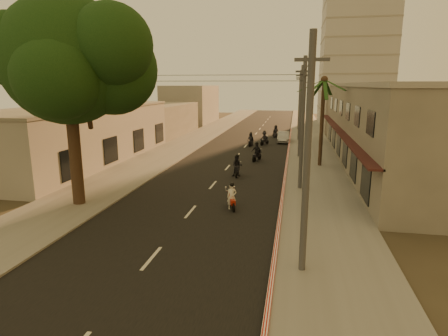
{
  "coord_description": "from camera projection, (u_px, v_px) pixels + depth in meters",
  "views": [
    {
      "loc": [
        5.72,
        -17.71,
        7.15
      ],
      "look_at": [
        1.31,
        5.43,
        1.9
      ],
      "focal_mm": 30.0,
      "sensor_mm": 36.0,
      "label": 1
    }
  ],
  "objects": [
    {
      "name": "distant_tower",
      "position": [
        357.0,
        46.0,
        67.3
      ],
      "size": [
        12.1,
        12.1,
        28.0
      ],
      "color": "#B7B5B2",
      "rests_on": "ground"
    },
    {
      "name": "utility_poles",
      "position": [
        302.0,
        91.0,
        36.2
      ],
      "size": [
        1.2,
        48.26,
        9.0
      ],
      "color": "#38383A",
      "rests_on": "ground"
    },
    {
      "name": "scooter_mid_b",
      "position": [
        257.0,
        152.0,
        35.63
      ],
      "size": [
        1.29,
        1.84,
        1.87
      ],
      "rotation": [
        0.0,
        0.0,
        -0.32
      ],
      "color": "black",
      "rests_on": "ground"
    },
    {
      "name": "filler_right",
      "position": [
        349.0,
        111.0,
        59.51
      ],
      "size": [
        8.0,
        14.0,
        6.0
      ],
      "primitive_type": "cube",
      "color": "gray",
      "rests_on": "ground"
    },
    {
      "name": "scooter_red",
      "position": [
        232.0,
        197.0,
        21.85
      ],
      "size": [
        0.9,
        1.6,
        1.64
      ],
      "rotation": [
        0.0,
        0.0,
        0.36
      ],
      "color": "black",
      "rests_on": "ground"
    },
    {
      "name": "broadleaf_tree",
      "position": [
        75.0,
        61.0,
        21.0
      ],
      "size": [
        9.6,
        8.7,
        12.1
      ],
      "color": "black",
      "rests_on": "ground"
    },
    {
      "name": "sidewalk_right",
      "position": [
        312.0,
        157.0,
        37.37
      ],
      "size": [
        5.0,
        140.0,
        0.12
      ],
      "primitive_type": "cube",
      "color": "slate",
      "rests_on": "ground"
    },
    {
      "name": "shophouse_row",
      "position": [
        389.0,
        125.0,
        33.49
      ],
      "size": [
        8.8,
        34.2,
        7.3
      ],
      "color": "gray",
      "rests_on": "ground"
    },
    {
      "name": "curb_stripe",
      "position": [
        286.0,
        166.0,
        33.01
      ],
      "size": [
        0.2,
        60.0,
        0.2
      ],
      "primitive_type": "cube",
      "color": "#AE1B12",
      "rests_on": "ground"
    },
    {
      "name": "scooter_far_b",
      "position": [
        264.0,
        138.0,
        45.15
      ],
      "size": [
        1.58,
        1.68,
        1.79
      ],
      "rotation": [
        0.0,
        0.0,
        -0.45
      ],
      "color": "black",
      "rests_on": "ground"
    },
    {
      "name": "parked_car",
      "position": [
        283.0,
        137.0,
        47.37
      ],
      "size": [
        1.48,
        4.11,
        1.35
      ],
      "primitive_type": "imported",
      "rotation": [
        0.0,
        0.0,
        0.01
      ],
      "color": "#9A9CA2",
      "rests_on": "ground"
    },
    {
      "name": "scooter_mid_a",
      "position": [
        237.0,
        166.0,
        29.68
      ],
      "size": [
        0.91,
        1.85,
        1.82
      ],
      "rotation": [
        0.0,
        0.0,
        0.06
      ],
      "color": "black",
      "rests_on": "ground"
    },
    {
      "name": "scooter_far_a",
      "position": [
        251.0,
        140.0,
        44.42
      ],
      "size": [
        0.93,
        1.71,
        1.68
      ],
      "rotation": [
        0.0,
        0.0,
        -0.16
      ],
      "color": "black",
      "rests_on": "ground"
    },
    {
      "name": "filler_left_near",
      "position": [
        157.0,
        120.0,
        54.26
      ],
      "size": [
        8.0,
        14.0,
        4.4
      ],
      "primitive_type": "cube",
      "color": "gray",
      "rests_on": "ground"
    },
    {
      "name": "palm_tree",
      "position": [
        324.0,
        85.0,
        31.9
      ],
      "size": [
        5.0,
        5.0,
        8.2
      ],
      "color": "black",
      "rests_on": "ground"
    },
    {
      "name": "filler_left_far",
      "position": [
        191.0,
        104.0,
        71.23
      ],
      "size": [
        8.0,
        14.0,
        7.0
      ],
      "primitive_type": "cube",
      "color": "gray",
      "rests_on": "ground"
    },
    {
      "name": "left_building",
      "position": [
        81.0,
        134.0,
        34.99
      ],
      "size": [
        8.2,
        24.2,
        5.2
      ],
      "color": "gray",
      "rests_on": "ground"
    },
    {
      "name": "scooter_far_c",
      "position": [
        276.0,
        132.0,
        51.37
      ],
      "size": [
        1.22,
        1.68,
        1.77
      ],
      "rotation": [
        0.0,
        0.0,
        0.44
      ],
      "color": "black",
      "rests_on": "ground"
    },
    {
      "name": "road",
      "position": [
        238.0,
        155.0,
        38.75
      ],
      "size": [
        10.0,
        140.0,
        0.02
      ],
      "primitive_type": "cube",
      "color": "black",
      "rests_on": "ground"
    },
    {
      "name": "sidewalk_left",
      "position": [
        169.0,
        152.0,
        40.11
      ],
      "size": [
        5.0,
        140.0,
        0.12
      ],
      "primitive_type": "cube",
      "color": "slate",
      "rests_on": "ground"
    },
    {
      "name": "ground",
      "position": [
        180.0,
        224.0,
        19.58
      ],
      "size": [
        160.0,
        160.0,
        0.0
      ],
      "primitive_type": "plane",
      "color": "#383023",
      "rests_on": "ground"
    }
  ]
}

